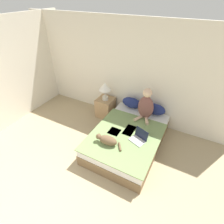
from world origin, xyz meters
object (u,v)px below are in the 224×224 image
pillow_near (132,103)px  cat_tabby (107,140)px  nightstand (105,107)px  laptop_open (139,138)px  person_sitting (146,106)px  bed (128,138)px  pillow_far (155,109)px  table_lamp (105,88)px

pillow_near → cat_tabby: pillow_near is taller
nightstand → cat_tabby: bearing=-58.6°
laptop_open → person_sitting: bearing=121.2°
pillow_near → cat_tabby: 1.45m
bed → person_sitting: 0.85m
bed → person_sitting: size_ratio=2.59×
pillow_far → cat_tabby: pillow_far is taller
cat_tabby → laptop_open: 0.65m
pillow_near → table_lamp: 0.79m
person_sitting → table_lamp: bearing=173.1°
pillow_near → nightstand: (-0.73, -0.10, -0.31)m
laptop_open → nightstand: bearing=164.7°
pillow_near → pillow_far: same height
nightstand → person_sitting: bearing=-8.0°
person_sitting → laptop_open: (0.16, -0.78, -0.30)m
pillow_far → cat_tabby: (-0.53, -1.44, -0.05)m
cat_tabby → laptop_open: bearing=-147.1°
pillow_near → bed: bearing=-70.7°
pillow_near → laptop_open: 1.22m
cat_tabby → nightstand: 1.60m
person_sitting → nightstand: 1.30m
pillow_far → table_lamp: table_lamp is taller
pillow_far → cat_tabby: 1.54m
pillow_near → nightstand: size_ratio=0.95×
person_sitting → nightstand: bearing=172.0°
cat_tabby → table_lamp: bearing=-63.0°
pillow_far → bed: bearing=-109.3°
person_sitting → pillow_near: bearing=149.5°
pillow_far → laptop_open: (-0.01, -1.05, -0.09)m
pillow_far → table_lamp: bearing=-174.7°
cat_tabby → nightstand: (-0.82, 1.34, -0.27)m
pillow_near → pillow_far: 0.62m
nightstand → table_lamp: size_ratio=1.07×
cat_tabby → nightstand: cat_tabby is taller
pillow_far → laptop_open: pillow_far is taller
laptop_open → nightstand: (-1.34, 0.95, -0.22)m
pillow_far → laptop_open: 1.05m
pillow_far → nightstand: bearing=-175.8°
bed → person_sitting: (0.14, 0.62, 0.57)m
pillow_near → laptop_open: (0.61, -1.05, -0.09)m
bed → pillow_near: size_ratio=3.99×
bed → pillow_far: bearing=70.7°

